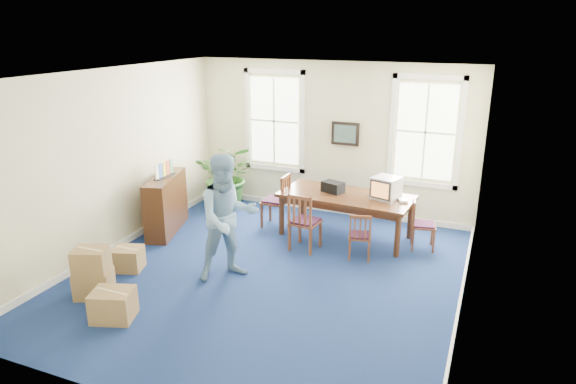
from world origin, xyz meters
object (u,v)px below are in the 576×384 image
at_px(man, 228,218).
at_px(conference_table, 345,216).
at_px(potted_plant, 228,175).
at_px(chair_near_left, 305,221).
at_px(credenza, 166,204).
at_px(cardboard_boxes, 108,271).
at_px(crt_tv, 386,188).

bearing_deg(man, conference_table, 15.93).
xyz_separation_m(conference_table, potted_plant, (-2.86, 0.63, 0.31)).
relative_size(chair_near_left, potted_plant, 0.74).
relative_size(credenza, cardboard_boxes, 1.02).
xyz_separation_m(man, potted_plant, (-1.61, 2.94, -0.28)).
xyz_separation_m(conference_table, cardboard_boxes, (-2.63, -3.54, -0.02)).
height_order(man, potted_plant, man).
bearing_deg(credenza, crt_tv, -0.74).
height_order(conference_table, potted_plant, potted_plant).
xyz_separation_m(credenza, potted_plant, (0.45, 1.71, 0.17)).
bearing_deg(credenza, man, -47.34).
relative_size(conference_table, crt_tv, 5.04).
height_order(crt_tv, credenza, crt_tv).
distance_m(conference_table, crt_tv, 0.96).
bearing_deg(conference_table, potted_plant, 171.67).
height_order(credenza, potted_plant, potted_plant).
bearing_deg(chair_near_left, conference_table, -115.46).
relative_size(man, cardboard_boxes, 1.45).
xyz_separation_m(crt_tv, chair_near_left, (-1.23, -0.90, -0.51)).
xyz_separation_m(potted_plant, cardboard_boxes, (0.23, -4.17, -0.33)).
xyz_separation_m(man, credenza, (-2.06, 1.24, -0.45)).
bearing_deg(cardboard_boxes, conference_table, 53.40).
relative_size(chair_near_left, cardboard_boxes, 0.77).
bearing_deg(crt_tv, cardboard_boxes, -116.00).
relative_size(chair_near_left, credenza, 0.75).
distance_m(credenza, potted_plant, 1.77).
xyz_separation_m(crt_tv, potted_plant, (-3.59, 0.57, -0.32)).
bearing_deg(potted_plant, credenza, -104.77).
height_order(chair_near_left, cardboard_boxes, chair_near_left).
bearing_deg(man, chair_near_left, 17.44).
relative_size(conference_table, man, 1.22).
height_order(conference_table, credenza, credenza).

